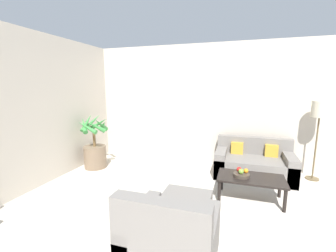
% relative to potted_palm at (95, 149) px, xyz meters
% --- Properties ---
extents(wall_back, '(8.61, 0.06, 2.70)m').
position_rel_potted_palm_xyz_m(wall_back, '(3.14, 1.09, 0.93)').
color(wall_back, '#BCB2A3').
rests_on(wall_back, ground_plane).
extents(potted_palm, '(0.67, 0.67, 1.19)m').
position_rel_potted_palm_xyz_m(potted_palm, '(0.00, 0.00, 0.00)').
color(potted_palm, brown).
rests_on(potted_palm, ground_plane).
extents(sofa_loveseat, '(1.46, 0.83, 0.73)m').
position_rel_potted_palm_xyz_m(sofa_loveseat, '(3.29, 0.56, -0.17)').
color(sofa_loveseat, slate).
rests_on(sofa_loveseat, ground_plane).
extents(floor_lamp, '(0.28, 0.28, 1.51)m').
position_rel_potted_palm_xyz_m(floor_lamp, '(4.38, 0.74, 0.83)').
color(floor_lamp, brown).
rests_on(floor_lamp, ground_plane).
extents(coffee_table, '(1.00, 0.55, 0.37)m').
position_rel_potted_palm_xyz_m(coffee_table, '(3.20, -0.47, -0.10)').
color(coffee_table, black).
rests_on(coffee_table, ground_plane).
extents(fruit_bowl, '(0.25, 0.25, 0.05)m').
position_rel_potted_palm_xyz_m(fruit_bowl, '(3.05, -0.50, -0.03)').
color(fruit_bowl, '#42382D').
rests_on(fruit_bowl, coffee_table).
extents(apple_red, '(0.08, 0.08, 0.08)m').
position_rel_potted_palm_xyz_m(apple_red, '(3.01, -0.42, 0.04)').
color(apple_red, red).
rests_on(apple_red, fruit_bowl).
extents(apple_green, '(0.08, 0.08, 0.08)m').
position_rel_potted_palm_xyz_m(apple_green, '(3.05, -0.51, 0.04)').
color(apple_green, olive).
rests_on(apple_green, fruit_bowl).
extents(orange_fruit, '(0.07, 0.07, 0.07)m').
position_rel_potted_palm_xyz_m(orange_fruit, '(3.12, -0.45, 0.04)').
color(orange_fruit, orange).
rests_on(orange_fruit, fruit_bowl).
extents(armchair, '(0.86, 0.87, 0.86)m').
position_rel_potted_palm_xyz_m(armchair, '(2.40, -2.12, -0.15)').
color(armchair, slate).
rests_on(armchair, ground_plane).
extents(ottoman, '(0.64, 0.53, 0.35)m').
position_rel_potted_palm_xyz_m(ottoman, '(2.36, -1.32, -0.25)').
color(ottoman, slate).
rests_on(ottoman, ground_plane).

